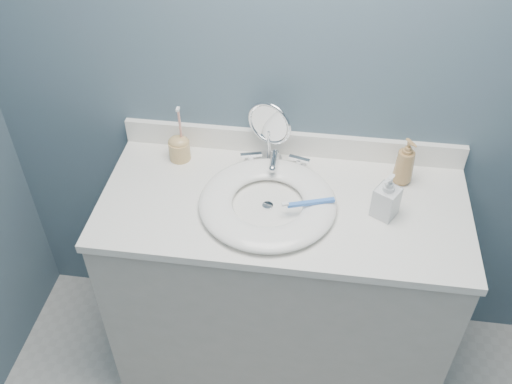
% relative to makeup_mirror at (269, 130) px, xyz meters
% --- Properties ---
extents(back_wall, '(2.20, 0.02, 2.40)m').
position_rel_makeup_mirror_xyz_m(back_wall, '(0.08, 0.06, 0.19)').
color(back_wall, '#4B6070').
rests_on(back_wall, ground).
extents(vanity_cabinet, '(1.20, 0.55, 0.85)m').
position_rel_makeup_mirror_xyz_m(vanity_cabinet, '(0.08, -0.21, -0.59)').
color(vanity_cabinet, beige).
rests_on(vanity_cabinet, ground).
extents(countertop, '(1.22, 0.57, 0.03)m').
position_rel_makeup_mirror_xyz_m(countertop, '(0.08, -0.21, -0.15)').
color(countertop, white).
rests_on(countertop, vanity_cabinet).
extents(backsplash, '(1.22, 0.02, 0.09)m').
position_rel_makeup_mirror_xyz_m(backsplash, '(0.08, 0.05, -0.09)').
color(backsplash, white).
rests_on(backsplash, countertop).
extents(basin, '(0.45, 0.45, 0.04)m').
position_rel_makeup_mirror_xyz_m(basin, '(0.03, -0.24, -0.11)').
color(basin, white).
rests_on(basin, countertop).
extents(drain, '(0.04, 0.04, 0.01)m').
position_rel_makeup_mirror_xyz_m(drain, '(0.03, -0.24, -0.13)').
color(drain, silver).
rests_on(drain, countertop).
extents(faucet, '(0.25, 0.13, 0.07)m').
position_rel_makeup_mirror_xyz_m(faucet, '(0.03, -0.04, -0.11)').
color(faucet, silver).
rests_on(faucet, countertop).
extents(makeup_mirror, '(0.16, 0.09, 0.24)m').
position_rel_makeup_mirror_xyz_m(makeup_mirror, '(0.00, 0.00, 0.00)').
color(makeup_mirror, silver).
rests_on(makeup_mirror, countertop).
extents(soap_bottle_amber, '(0.09, 0.09, 0.17)m').
position_rel_makeup_mirror_xyz_m(soap_bottle_amber, '(0.46, -0.05, -0.05)').
color(soap_bottle_amber, '#A17A49').
rests_on(soap_bottle_amber, countertop).
extents(soap_bottle_clear, '(0.10, 0.10, 0.16)m').
position_rel_makeup_mirror_xyz_m(soap_bottle_clear, '(0.40, -0.22, -0.05)').
color(soap_bottle_clear, silver).
rests_on(soap_bottle_clear, countertop).
extents(toothbrush_holder, '(0.08, 0.08, 0.22)m').
position_rel_makeup_mirror_xyz_m(toothbrush_holder, '(-0.32, -0.03, -0.08)').
color(toothbrush_holder, tan).
rests_on(toothbrush_holder, countertop).
extents(toothbrush_lying, '(0.17, 0.07, 0.02)m').
position_rel_makeup_mirror_xyz_m(toothbrush_lying, '(0.16, -0.25, -0.09)').
color(toothbrush_lying, '#3E7ADE').
rests_on(toothbrush_lying, basin).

